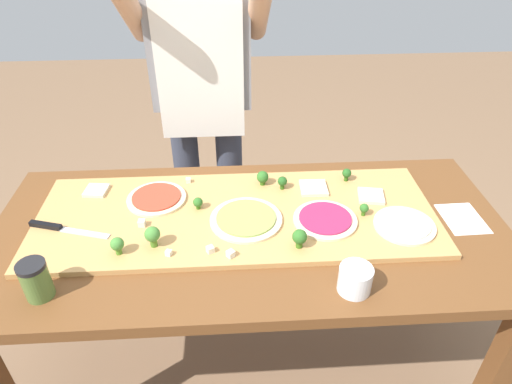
{
  "coord_description": "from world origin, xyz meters",
  "views": [
    {
      "loc": [
        -0.05,
        -1.14,
        1.69
      ],
      "look_at": [
        0.02,
        0.07,
        0.84
      ],
      "focal_mm": 31.67,
      "sensor_mm": 36.0,
      "label": 1
    }
  ],
  "objects_px": {
    "broccoli_floret_back_left": "(347,174)",
    "broccoli_floret_center_right": "(364,209)",
    "broccoli_floret_back_right": "(198,203)",
    "recipe_note": "(463,219)",
    "pizza_slice_near_right": "(314,188)",
    "pizza_slice_near_left": "(371,196)",
    "cheese_crumble_c": "(188,180)",
    "flour_cup": "(355,280)",
    "chefs_knife": "(58,228)",
    "cheese_crumble_b": "(231,254)",
    "broccoli_floret_front_right": "(282,182)",
    "pizza_whole_tomato_red": "(156,198)",
    "cheese_crumble_e": "(142,223)",
    "cook_center": "(202,80)",
    "cheese_crumble_d": "(210,250)",
    "broccoli_floret_front_mid": "(263,177)",
    "prep_table": "(251,250)",
    "pizza_whole_beet_magenta": "(325,219)",
    "pizza_whole_pesto_green": "(246,219)",
    "pizza_whole_white_garlic": "(405,225)",
    "pizza_slice_far_left": "(96,191)",
    "broccoli_floret_center_left": "(152,235)",
    "broccoli_floret_back_mid": "(117,245)",
    "cheese_crumble_a": "(169,253)",
    "broccoli_floret_front_left": "(300,237)",
    "sauce_jar": "(36,280)"
  },
  "relations": [
    {
      "from": "broccoli_floret_back_left",
      "to": "broccoli_floret_center_right",
      "type": "xyz_separation_m",
      "value": [
        0.01,
        -0.21,
        -0.0
      ]
    },
    {
      "from": "pizza_slice_near_left",
      "to": "chefs_knife",
      "type": "bearing_deg",
      "value": -173.88
    },
    {
      "from": "pizza_slice_near_left",
      "to": "flour_cup",
      "type": "bearing_deg",
      "value": -111.24
    },
    {
      "from": "broccoli_floret_front_left",
      "to": "broccoli_floret_back_mid",
      "type": "distance_m",
      "value": 0.54
    },
    {
      "from": "cheese_crumble_c",
      "to": "cook_center",
      "type": "height_order",
      "value": "cook_center"
    },
    {
      "from": "cheese_crumble_b",
      "to": "chefs_knife",
      "type": "bearing_deg",
      "value": 163.76
    },
    {
      "from": "broccoli_floret_back_mid",
      "to": "cheese_crumble_a",
      "type": "distance_m",
      "value": 0.15
    },
    {
      "from": "pizza_slice_near_right",
      "to": "cheese_crumble_d",
      "type": "distance_m",
      "value": 0.48
    },
    {
      "from": "cheese_crumble_d",
      "to": "chefs_knife",
      "type": "bearing_deg",
      "value": 164.31
    },
    {
      "from": "broccoli_floret_front_mid",
      "to": "broccoli_floret_back_right",
      "type": "distance_m",
      "value": 0.26
    },
    {
      "from": "pizza_whole_pesto_green",
      "to": "broccoli_floret_front_mid",
      "type": "xyz_separation_m",
      "value": [
        0.07,
        0.21,
        0.02
      ]
    },
    {
      "from": "broccoli_floret_center_left",
      "to": "cheese_crumble_a",
      "type": "bearing_deg",
      "value": -42.4
    },
    {
      "from": "pizza_whole_beet_magenta",
      "to": "pizza_whole_pesto_green",
      "type": "xyz_separation_m",
      "value": [
        -0.26,
        0.02,
        -0.0
      ]
    },
    {
      "from": "broccoli_floret_back_right",
      "to": "cheese_crumble_c",
      "type": "relative_size",
      "value": 2.62
    },
    {
      "from": "broccoli_floret_front_right",
      "to": "recipe_note",
      "type": "distance_m",
      "value": 0.62
    },
    {
      "from": "pizza_whole_tomato_red",
      "to": "cheese_crumble_e",
      "type": "height_order",
      "value": "cheese_crumble_e"
    },
    {
      "from": "pizza_slice_far_left",
      "to": "broccoli_floret_center_left",
      "type": "height_order",
      "value": "broccoli_floret_center_left"
    },
    {
      "from": "cheese_crumble_a",
      "to": "recipe_note",
      "type": "height_order",
      "value": "cheese_crumble_a"
    },
    {
      "from": "chefs_knife",
      "to": "cheese_crumble_b",
      "type": "distance_m",
      "value": 0.57
    },
    {
      "from": "pizza_whole_beet_magenta",
      "to": "sauce_jar",
      "type": "relative_size",
      "value": 1.81
    },
    {
      "from": "cheese_crumble_c",
      "to": "flour_cup",
      "type": "xyz_separation_m",
      "value": [
        0.49,
        -0.54,
        0.01
      ]
    },
    {
      "from": "chefs_knife",
      "to": "broccoli_floret_center_right",
      "type": "relative_size",
      "value": 6.11
    },
    {
      "from": "broccoli_floret_front_mid",
      "to": "cheese_crumble_e",
      "type": "height_order",
      "value": "broccoli_floret_front_mid"
    },
    {
      "from": "recipe_note",
      "to": "broccoli_floret_front_right",
      "type": "bearing_deg",
      "value": 161.91
    },
    {
      "from": "cheese_crumble_d",
      "to": "broccoli_floret_center_right",
      "type": "bearing_deg",
      "value": 16.66
    },
    {
      "from": "flour_cup",
      "to": "pizza_whole_beet_magenta",
      "type": "bearing_deg",
      "value": 95.69
    },
    {
      "from": "pizza_whole_white_garlic",
      "to": "broccoli_floret_back_mid",
      "type": "distance_m",
      "value": 0.89
    },
    {
      "from": "flour_cup",
      "to": "cheese_crumble_d",
      "type": "bearing_deg",
      "value": 158.58
    },
    {
      "from": "broccoli_floret_front_right",
      "to": "cheese_crumble_b",
      "type": "xyz_separation_m",
      "value": [
        -0.19,
        -0.34,
        -0.02
      ]
    },
    {
      "from": "prep_table",
      "to": "broccoli_floret_back_left",
      "type": "height_order",
      "value": "broccoli_floret_back_left"
    },
    {
      "from": "pizza_whole_white_garlic",
      "to": "cook_center",
      "type": "height_order",
      "value": "cook_center"
    },
    {
      "from": "pizza_whole_pesto_green",
      "to": "cheese_crumble_e",
      "type": "relative_size",
      "value": 10.99
    },
    {
      "from": "cheese_crumble_a",
      "to": "recipe_note",
      "type": "distance_m",
      "value": 0.97
    },
    {
      "from": "cheese_crumble_d",
      "to": "recipe_note",
      "type": "xyz_separation_m",
      "value": [
        0.84,
        0.13,
        -0.03
      ]
    },
    {
      "from": "broccoli_floret_center_right",
      "to": "pizza_whole_pesto_green",
      "type": "bearing_deg",
      "value": -179.01
    },
    {
      "from": "cheese_crumble_c",
      "to": "cook_center",
      "type": "relative_size",
      "value": 0.01
    },
    {
      "from": "pizza_slice_near_left",
      "to": "flour_cup",
      "type": "distance_m",
      "value": 0.43
    },
    {
      "from": "pizza_slice_near_left",
      "to": "broccoli_floret_center_right",
      "type": "height_order",
      "value": "broccoli_floret_center_right"
    },
    {
      "from": "broccoli_floret_front_left",
      "to": "cheese_crumble_b",
      "type": "distance_m",
      "value": 0.21
    },
    {
      "from": "pizza_whole_white_garlic",
      "to": "broccoli_floret_center_right",
      "type": "relative_size",
      "value": 4.44
    },
    {
      "from": "broccoli_floret_center_right",
      "to": "cheese_crumble_d",
      "type": "xyz_separation_m",
      "value": [
        -0.5,
        -0.15,
        -0.02
      ]
    },
    {
      "from": "cheese_crumble_c",
      "to": "flour_cup",
      "type": "relative_size",
      "value": 0.18
    },
    {
      "from": "broccoli_floret_back_right",
      "to": "recipe_note",
      "type": "xyz_separation_m",
      "value": [
        0.88,
        -0.09,
        -0.04
      ]
    },
    {
      "from": "pizza_slice_near_right",
      "to": "broccoli_floret_center_right",
      "type": "relative_size",
      "value": 2.15
    },
    {
      "from": "pizza_slice_near_right",
      "to": "chefs_knife",
      "type": "bearing_deg",
      "value": -168.48
    },
    {
      "from": "chefs_knife",
      "to": "broccoli_floret_back_right",
      "type": "xyz_separation_m",
      "value": [
        0.44,
        0.08,
        0.02
      ]
    },
    {
      "from": "prep_table",
      "to": "broccoli_floret_center_left",
      "type": "distance_m",
      "value": 0.35
    },
    {
      "from": "broccoli_floret_front_right",
      "to": "cheese_crumble_a",
      "type": "height_order",
      "value": "broccoli_floret_front_right"
    },
    {
      "from": "pizza_whole_pesto_green",
      "to": "cheese_crumble_d",
      "type": "bearing_deg",
      "value": -128.19
    },
    {
      "from": "prep_table",
      "to": "recipe_note",
      "type": "height_order",
      "value": "recipe_note"
    }
  ]
}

